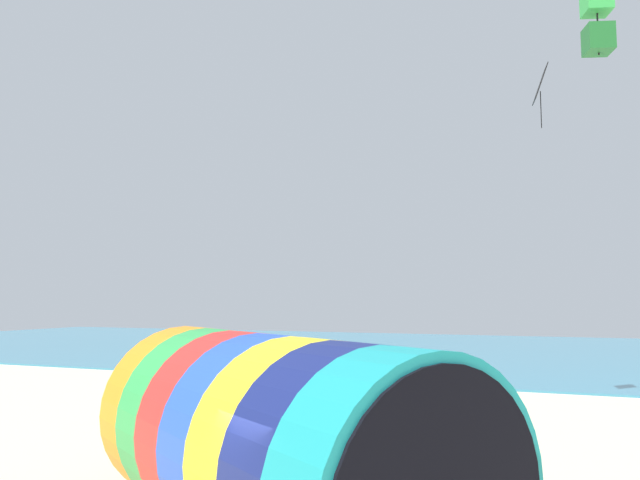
# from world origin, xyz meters

# --- Properties ---
(sea) EXTENTS (120.00, 40.00, 0.10)m
(sea) POSITION_xyz_m (0.00, 40.50, 0.05)
(sea) COLOR teal
(sea) RESTS_ON ground
(giant_inflatable_tube) EXTENTS (8.03, 6.97, 3.36)m
(giant_inflatable_tube) POSITION_xyz_m (-1.36, 1.40, 1.68)
(giant_inflatable_tube) COLOR orange
(giant_inflatable_tube) RESTS_ON ground
(kite_green_box) EXTENTS (0.46, 0.46, 1.05)m
(kite_green_box) POSITION_xyz_m (3.52, 2.03, 7.96)
(kite_green_box) COLOR green
(kite_black_diamond) EXTENTS (0.65, 1.01, 2.27)m
(kite_black_diamond) POSITION_xyz_m (2.28, 15.71, 11.62)
(kite_black_diamond) COLOR black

